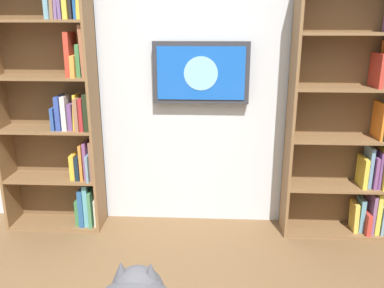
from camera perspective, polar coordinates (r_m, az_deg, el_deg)
name	(u,v)px	position (r m, az deg, el deg)	size (l,w,h in m)	color
wall_back	(196,61)	(3.22, 0.51, 11.69)	(4.52, 0.06, 2.70)	silver
bookshelf_left	(361,118)	(3.31, 22.78, 3.38)	(0.86, 0.28, 1.96)	brown
bookshelf_right	(59,106)	(3.32, -18.25, 5.16)	(0.77, 0.28, 2.07)	brown
wall_mounted_tv	(201,73)	(3.14, 1.28, 10.00)	(0.74, 0.07, 0.47)	#333338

